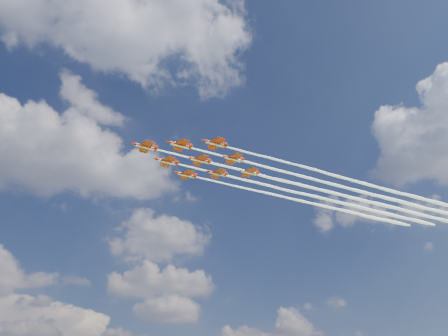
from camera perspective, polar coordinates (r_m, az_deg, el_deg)
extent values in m
cylinder|color=#AD1E09|center=(160.10, -10.25, 2.76)|extent=(7.68, 2.40, 1.05)
cone|color=#AD1E09|center=(159.10, -11.88, 3.15)|extent=(2.06, 1.37, 1.05)
cone|color=#AD1E09|center=(161.16, -8.74, 2.39)|extent=(1.58, 1.19, 0.95)
ellipsoid|color=black|center=(159.91, -10.88, 3.04)|extent=(2.10, 1.21, 0.68)
cube|color=#AD1E09|center=(160.18, -10.09, 2.70)|extent=(4.57, 9.17, 0.13)
cube|color=#AD1E09|center=(160.99, -8.96, 2.45)|extent=(1.93, 3.61, 0.11)
cube|color=#AD1E09|center=(161.48, -8.88, 2.69)|extent=(1.52, 0.40, 1.71)
cube|color=white|center=(159.85, -10.26, 2.61)|extent=(7.18, 2.13, 0.11)
cylinder|color=#AD1E09|center=(157.40, -5.78, 3.00)|extent=(7.68, 2.40, 1.05)
cone|color=#AD1E09|center=(156.06, -7.40, 3.41)|extent=(2.06, 1.37, 1.05)
cone|color=#AD1E09|center=(158.78, -4.28, 2.62)|extent=(1.58, 1.19, 0.95)
ellipsoid|color=black|center=(157.07, -6.41, 3.29)|extent=(2.10, 1.21, 0.68)
cube|color=#AD1E09|center=(157.52, -5.62, 2.94)|extent=(4.57, 9.17, 0.13)
cube|color=#AD1E09|center=(158.57, -4.50, 2.68)|extent=(1.93, 3.61, 0.11)
cube|color=#AD1E09|center=(159.07, -4.42, 2.92)|extent=(1.52, 0.40, 1.71)
cube|color=white|center=(157.15, -5.78, 2.85)|extent=(7.18, 2.13, 0.11)
cylinder|color=#AD1E09|center=(168.36, -7.49, 0.84)|extent=(7.68, 2.40, 1.05)
cone|color=#AD1E09|center=(167.11, -9.01, 1.21)|extent=(2.06, 1.37, 1.05)
cone|color=#AD1E09|center=(169.65, -6.07, 0.51)|extent=(1.58, 1.19, 0.95)
ellipsoid|color=black|center=(168.06, -8.09, 1.12)|extent=(2.10, 1.21, 0.68)
cube|color=#AD1E09|center=(168.47, -7.34, 0.79)|extent=(4.57, 9.17, 0.13)
cube|color=#AD1E09|center=(169.45, -6.28, 0.56)|extent=(1.93, 3.61, 0.11)
cube|color=#AD1E09|center=(169.93, -6.21, 0.80)|extent=(1.52, 0.40, 1.71)
cube|color=white|center=(168.13, -7.50, 0.70)|extent=(7.18, 2.13, 0.11)
cylinder|color=#AD1E09|center=(155.69, -1.17, 3.23)|extent=(7.68, 2.40, 1.05)
cone|color=#AD1E09|center=(154.01, -2.77, 3.65)|extent=(2.06, 1.37, 1.05)
cone|color=#AD1E09|center=(157.39, 0.29, 2.84)|extent=(1.58, 1.19, 0.95)
ellipsoid|color=black|center=(155.23, -1.81, 3.53)|extent=(2.10, 1.21, 0.68)
cube|color=#AD1E09|center=(155.84, -1.02, 3.17)|extent=(4.57, 9.17, 0.13)
cube|color=#AD1E09|center=(157.13, 0.08, 2.89)|extent=(1.93, 3.61, 0.11)
cube|color=#AD1E09|center=(157.66, 0.14, 3.14)|extent=(1.52, 0.40, 1.71)
cube|color=white|center=(155.44, -1.18, 3.08)|extent=(7.18, 2.13, 0.11)
cylinder|color=#AD1E09|center=(166.22, -3.21, 1.04)|extent=(7.68, 2.40, 1.05)
cone|color=#AD1E09|center=(164.64, -4.72, 1.41)|extent=(2.06, 1.37, 1.05)
cone|color=#AD1E09|center=(167.82, -1.82, 0.70)|extent=(1.58, 1.19, 0.95)
ellipsoid|color=black|center=(165.79, -3.80, 1.32)|extent=(2.10, 1.21, 0.68)
cube|color=#AD1E09|center=(166.36, -3.06, 0.99)|extent=(4.57, 9.17, 0.13)
cube|color=#AD1E09|center=(167.57, -2.02, 0.75)|extent=(1.93, 3.61, 0.11)
cube|color=#AD1E09|center=(168.06, -1.96, 0.99)|extent=(1.52, 0.40, 1.71)
cube|color=white|center=(165.99, -3.21, 0.90)|extent=(7.18, 2.13, 0.11)
cylinder|color=#AD1E09|center=(177.15, -4.99, -0.88)|extent=(7.68, 2.40, 1.05)
cone|color=#AD1E09|center=(175.67, -6.43, -0.55)|extent=(2.06, 1.37, 1.05)
cone|color=#AD1E09|center=(178.64, -3.67, -1.19)|extent=(1.58, 1.19, 0.95)
ellipsoid|color=black|center=(176.74, -5.56, -0.63)|extent=(2.10, 1.21, 0.68)
cube|color=#AD1E09|center=(177.28, -4.85, -0.93)|extent=(4.57, 9.17, 0.13)
cube|color=#AD1E09|center=(178.42, -3.87, -1.14)|extent=(1.93, 3.61, 0.11)
cube|color=#AD1E09|center=(178.88, -3.80, -0.91)|extent=(1.52, 0.40, 1.71)
cube|color=white|center=(176.93, -5.00, -1.02)|extent=(7.18, 2.13, 0.11)
cylinder|color=#AD1E09|center=(165.03, 1.16, 1.23)|extent=(7.68, 2.40, 1.05)
cone|color=#AD1E09|center=(163.13, -0.32, 1.61)|extent=(2.06, 1.37, 1.05)
cone|color=#AD1E09|center=(166.93, 2.51, 0.88)|extent=(1.58, 1.19, 0.95)
ellipsoid|color=black|center=(164.47, 0.57, 1.51)|extent=(2.10, 1.21, 0.68)
cube|color=#AD1E09|center=(165.21, 1.30, 1.18)|extent=(4.57, 9.17, 0.13)
cube|color=#AD1E09|center=(166.64, 2.31, 0.93)|extent=(1.93, 3.61, 0.11)
cube|color=#AD1E09|center=(167.14, 2.36, 1.18)|extent=(1.52, 0.40, 1.71)
cube|color=white|center=(164.80, 1.16, 1.09)|extent=(7.18, 2.13, 0.11)
cylinder|color=#AD1E09|center=(175.52, -0.91, -0.72)|extent=(7.68, 2.40, 1.05)
cone|color=#AD1E09|center=(173.73, -2.32, -0.38)|extent=(2.06, 1.37, 1.05)
cone|color=#AD1E09|center=(177.30, 0.39, -1.03)|extent=(1.58, 1.19, 0.95)
ellipsoid|color=black|center=(174.99, -1.47, -0.46)|extent=(2.10, 1.21, 0.68)
cube|color=#AD1E09|center=(175.68, -0.77, -0.77)|extent=(4.57, 9.17, 0.13)
cube|color=#AD1E09|center=(177.03, 0.20, -0.98)|extent=(1.93, 3.61, 0.11)
cube|color=#AD1E09|center=(177.50, 0.25, -0.75)|extent=(1.52, 0.40, 1.71)
cube|color=white|center=(175.29, -0.91, -0.86)|extent=(7.18, 2.13, 0.11)
cylinder|color=#AD1E09|center=(174.79, 3.23, -0.55)|extent=(7.68, 2.40, 1.05)
cone|color=#AD1E09|center=(172.70, 1.86, -0.21)|extent=(2.06, 1.37, 1.05)
cone|color=#AD1E09|center=(176.85, 4.49, -0.86)|extent=(1.58, 1.19, 0.95)
ellipsoid|color=black|center=(174.15, 2.68, -0.29)|extent=(2.10, 1.21, 0.68)
cube|color=#AD1E09|center=(174.99, 3.37, -0.59)|extent=(4.57, 9.17, 0.13)
cube|color=#AD1E09|center=(176.54, 4.30, -0.81)|extent=(1.93, 3.61, 0.11)
cube|color=#AD1E09|center=(177.03, 4.34, -0.58)|extent=(1.52, 0.40, 1.71)
cube|color=white|center=(174.57, 3.23, -0.69)|extent=(7.18, 2.13, 0.11)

